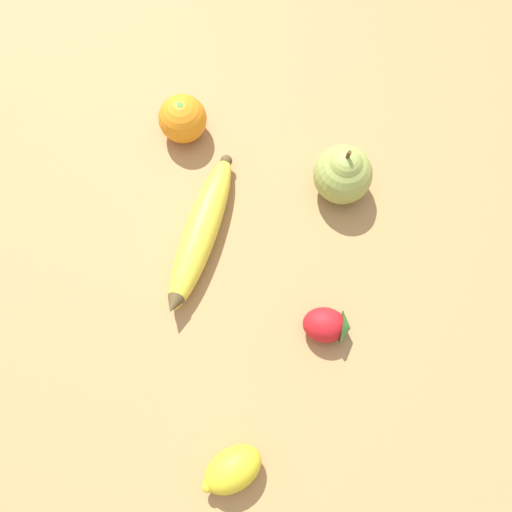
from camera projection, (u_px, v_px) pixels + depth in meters
name	position (u px, v px, depth m)	size (l,w,h in m)	color
ground_plane	(143.00, 257.00, 0.78)	(3.00, 3.00, 0.00)	#A87A47
banana	(201.00, 232.00, 0.77)	(0.23, 0.06, 0.04)	yellow
orange	(183.00, 119.00, 0.81)	(0.07, 0.07, 0.07)	orange
pear	(343.00, 173.00, 0.77)	(0.08, 0.08, 0.10)	#99A84C
strawberry	(328.00, 325.00, 0.72)	(0.05, 0.06, 0.04)	red
lemon	(233.00, 470.00, 0.66)	(0.08, 0.08, 0.05)	yellow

